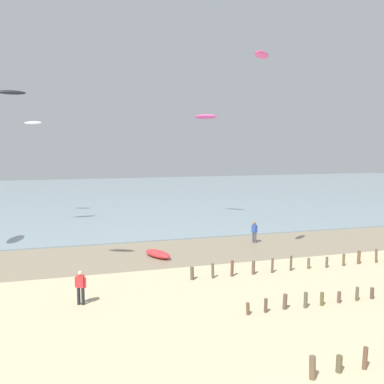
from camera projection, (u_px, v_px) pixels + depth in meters
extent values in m
cube|color=gray|center=(165.00, 253.00, 30.97)|extent=(120.00, 7.88, 0.01)
cube|color=#7F939E|center=(110.00, 195.00, 68.06)|extent=(160.00, 70.00, 0.10)
cylinder|color=brown|center=(312.00, 368.00, 14.14)|extent=(0.23, 0.23, 0.81)
cylinder|color=brown|center=(339.00, 364.00, 14.59)|extent=(0.24, 0.23, 0.60)
cylinder|color=brown|center=(365.00, 358.00, 14.77)|extent=(0.19, 0.17, 0.81)
cylinder|color=brown|center=(248.00, 309.00, 19.57)|extent=(0.19, 0.17, 0.58)
cylinder|color=brown|center=(266.00, 306.00, 19.83)|extent=(0.16, 0.19, 0.68)
cylinder|color=brown|center=(285.00, 302.00, 20.25)|extent=(0.23, 0.20, 0.75)
cylinder|color=brown|center=(306.00, 300.00, 20.43)|extent=(0.21, 0.21, 0.77)
cylinder|color=brown|center=(322.00, 299.00, 20.71)|extent=(0.18, 0.18, 0.66)
cylinder|color=brown|center=(339.00, 297.00, 21.06)|extent=(0.18, 0.20, 0.59)
cylinder|color=brown|center=(357.00, 294.00, 21.35)|extent=(0.17, 0.17, 0.71)
cylinder|color=brown|center=(372.00, 293.00, 21.62)|extent=(0.21, 0.21, 0.60)
cylinder|color=brown|center=(192.00, 273.00, 24.73)|extent=(0.23, 0.25, 0.77)
cylinder|color=brown|center=(213.00, 271.00, 25.02)|extent=(0.18, 0.19, 0.89)
cylinder|color=brown|center=(232.00, 268.00, 25.37)|extent=(0.20, 0.19, 0.97)
cylinder|color=brown|center=(253.00, 268.00, 25.77)|extent=(0.22, 0.22, 0.83)
cylinder|color=brown|center=(272.00, 266.00, 26.10)|extent=(0.19, 0.19, 0.91)
cylinder|color=brown|center=(291.00, 263.00, 26.51)|extent=(0.14, 0.18, 0.97)
cylinder|color=brown|center=(309.00, 263.00, 26.97)|extent=(0.18, 0.19, 0.70)
cylinder|color=brown|center=(327.00, 262.00, 27.22)|extent=(0.18, 0.17, 0.70)
cylinder|color=brown|center=(344.00, 260.00, 27.59)|extent=(0.19, 0.16, 0.80)
cylinder|color=brown|center=(359.00, 257.00, 28.07)|extent=(0.23, 0.22, 0.89)
cylinder|color=brown|center=(376.00, 256.00, 28.35)|extent=(0.18, 0.17, 0.94)
cylinder|color=#4C4C56|center=(253.00, 237.00, 34.32)|extent=(0.16, 0.16, 0.88)
cylinder|color=#4C4C56|center=(255.00, 238.00, 34.17)|extent=(0.16, 0.16, 0.88)
cube|color=#2D4CA5|center=(254.00, 228.00, 34.17)|extent=(0.37, 0.42, 0.60)
sphere|color=brown|center=(255.00, 223.00, 34.12)|extent=(0.22, 0.22, 0.22)
cylinder|color=#2D4CA5|center=(252.00, 229.00, 34.34)|extent=(0.09, 0.09, 0.52)
cylinder|color=#2D4CA5|center=(257.00, 229.00, 34.01)|extent=(0.09, 0.09, 0.52)
cylinder|color=#232328|center=(83.00, 296.00, 20.80)|extent=(0.16, 0.16, 0.88)
cylinder|color=#232328|center=(79.00, 296.00, 20.83)|extent=(0.16, 0.16, 0.88)
cube|color=red|center=(80.00, 281.00, 20.74)|extent=(0.42, 0.35, 0.60)
sphere|color=beige|center=(80.00, 273.00, 20.69)|extent=(0.22, 0.22, 0.22)
cylinder|color=red|center=(85.00, 282.00, 20.71)|extent=(0.09, 0.09, 0.52)
cylinder|color=red|center=(76.00, 282.00, 20.77)|extent=(0.09, 0.09, 0.52)
ellipsoid|color=red|center=(158.00, 254.00, 29.72)|extent=(1.91, 2.67, 0.50)
ellipsoid|color=white|center=(33.00, 123.00, 45.88)|extent=(2.10, 1.47, 0.48)
ellipsoid|color=#E54C99|center=(262.00, 55.00, 27.06)|extent=(1.83, 1.70, 0.53)
ellipsoid|color=black|center=(11.00, 92.00, 38.04)|extent=(2.56, 1.09, 0.50)
ellipsoid|color=#E54C99|center=(206.00, 117.00, 44.68)|extent=(2.49, 2.44, 0.69)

